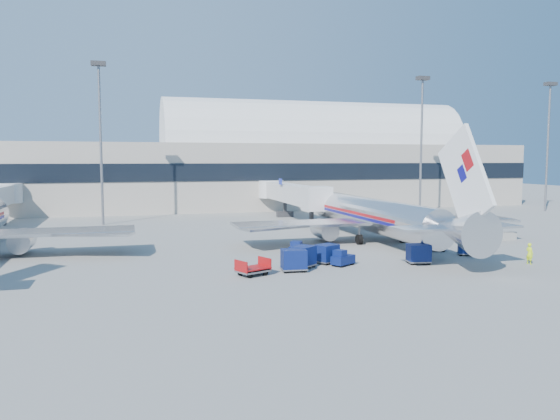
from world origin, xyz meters
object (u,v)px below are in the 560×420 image
object	(u,v)px
jetbridge_near	(289,193)
barrier_mid	(479,237)
cart_train_c	(294,260)
cart_train_b	(303,256)
mast_far_east	(549,127)
tug_lead	(342,258)
mast_west	(100,119)
barrier_near	(453,239)
tug_left	(297,249)
ramp_worker	(529,254)
cart_open_red	(253,270)
cart_solo_far	(467,247)
cart_train_a	(327,253)
airliner_main	(378,216)
tug_right	(432,244)
cart_solo_near	(419,253)
barrier_far	(504,236)
mast_east	(422,125)

from	to	relation	value
jetbridge_near	barrier_mid	size ratio (longest dim) A/B	9.17
jetbridge_near	cart_train_c	world-z (taller)	jetbridge_near
cart_train_b	cart_train_c	xyz separation A→B (m)	(-1.17, -1.26, -0.01)
mast_far_east	tug_lead	bearing A→B (deg)	-145.51
mast_west	cart_train_c	size ratio (longest dim) A/B	10.25
jetbridge_near	barrier_near	xyz separation A→B (m)	(10.40, -28.81, -3.48)
tug_left	ramp_worker	distance (m)	20.71
jetbridge_near	cart_open_red	world-z (taller)	jetbridge_near
jetbridge_near	cart_solo_far	bearing A→B (deg)	-79.10
barrier_mid	cart_train_b	world-z (taller)	cart_train_b
cart_train_a	cart_open_red	size ratio (longest dim) A/B	0.81
cart_train_c	airliner_main	bearing A→B (deg)	48.08
tug_lead	tug_right	world-z (taller)	tug_right
cart_train_c	tug_right	bearing A→B (deg)	24.53
barrier_mid	cart_open_red	bearing A→B (deg)	-159.18
barrier_mid	tug_right	world-z (taller)	tug_right
cart_train_a	tug_right	bearing A→B (deg)	-11.83
barrier_mid	cart_solo_far	distance (m)	10.05
mast_far_east	ramp_worker	bearing A→B (deg)	-132.81
cart_train_b	jetbridge_near	bearing A→B (deg)	37.43
barrier_near	barrier_mid	size ratio (longest dim) A/B	1.00
cart_solo_near	barrier_mid	bearing A→B (deg)	46.88
tug_left	cart_train_c	xyz separation A→B (m)	(-2.55, -7.13, 0.32)
mast_west	cart_train_a	bearing A→B (deg)	-60.42
barrier_far	cart_train_c	xyz separation A→B (m)	(-28.21, -10.20, 0.53)
barrier_near	tug_left	distance (m)	19.31
barrier_near	tug_left	bearing A→B (deg)	-170.85
mast_east	cart_solo_far	world-z (taller)	mast_east
mast_west	tug_lead	xyz separation A→B (m)	(21.15, -37.00, -14.14)
tug_lead	cart_solo_far	xyz separation A→B (m)	(13.44, 1.53, 0.14)
ramp_worker	cart_train_b	bearing A→B (deg)	67.86
mast_far_east	barrier_far	bearing A→B (deg)	-137.35
cart_open_red	airliner_main	bearing A→B (deg)	13.87
mast_west	barrier_near	bearing A→B (deg)	-36.38
tug_right	ramp_worker	bearing A→B (deg)	-44.86
airliner_main	cart_solo_far	size ratio (longest dim) A/B	17.73
mast_far_east	tug_left	world-z (taller)	mast_far_east
mast_far_east	tug_right	xyz separation A→B (m)	(-42.30, -32.43, -14.10)
cart_solo_far	barrier_near	bearing A→B (deg)	93.28
ramp_worker	airliner_main	bearing A→B (deg)	14.20
cart_solo_far	cart_train_c	bearing A→B (deg)	-143.62
mast_east	tug_lead	xyz separation A→B (m)	(-28.85, -37.00, -14.14)
jetbridge_near	cart_solo_far	xyz separation A→B (m)	(6.99, -36.28, -3.13)
barrier_near	cart_solo_near	distance (m)	14.18
cart_solo_near	cart_train_b	bearing A→B (deg)	-175.70
mast_west	tug_lead	bearing A→B (deg)	-60.25
cart_open_red	tug_left	bearing A→B (deg)	27.80
cart_train_c	cart_open_red	xyz separation A→B (m)	(-3.56, -0.63, -0.51)
cart_train_b	cart_train_c	bearing A→B (deg)	-170.70
cart_train_a	cart_open_red	distance (m)	8.08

